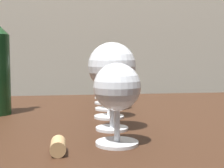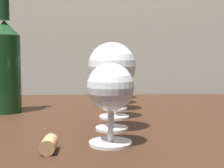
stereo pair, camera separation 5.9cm
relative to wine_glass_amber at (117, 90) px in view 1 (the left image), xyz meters
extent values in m
cube|color=#382114|center=(0.07, 0.26, -0.10)|extent=(1.17, 0.77, 0.03)
cylinder|color=white|center=(0.00, 0.00, -0.08)|extent=(0.07, 0.07, 0.00)
cylinder|color=white|center=(0.00, 0.00, -0.05)|extent=(0.01, 0.01, 0.06)
sphere|color=white|center=(0.00, 0.00, 0.00)|extent=(0.07, 0.07, 0.07)
ellipsoid|color=gold|center=(0.00, 0.00, 0.00)|extent=(0.06, 0.06, 0.03)
cylinder|color=white|center=(0.01, 0.10, -0.08)|extent=(0.06, 0.06, 0.00)
cylinder|color=white|center=(0.01, 0.10, -0.04)|extent=(0.01, 0.01, 0.08)
sphere|color=white|center=(0.01, 0.10, 0.03)|extent=(0.09, 0.09, 0.09)
ellipsoid|color=beige|center=(0.01, 0.10, 0.03)|extent=(0.08, 0.08, 0.03)
cylinder|color=white|center=(0.02, 0.22, -0.08)|extent=(0.07, 0.07, 0.00)
cylinder|color=white|center=(0.02, 0.22, -0.04)|extent=(0.01, 0.01, 0.08)
sphere|color=white|center=(0.02, 0.22, 0.03)|extent=(0.07, 0.07, 0.07)
ellipsoid|color=maroon|center=(0.02, 0.22, 0.02)|extent=(0.07, 0.07, 0.02)
cylinder|color=white|center=(0.03, 0.32, -0.08)|extent=(0.06, 0.06, 0.00)
cylinder|color=white|center=(0.03, 0.32, -0.04)|extent=(0.01, 0.01, 0.07)
sphere|color=white|center=(0.03, 0.32, 0.02)|extent=(0.08, 0.08, 0.08)
ellipsoid|color=#470A16|center=(0.03, 0.32, 0.02)|extent=(0.07, 0.07, 0.04)
cylinder|color=white|center=(0.03, 0.43, -0.08)|extent=(0.06, 0.06, 0.00)
cylinder|color=white|center=(0.03, 0.43, -0.05)|extent=(0.01, 0.01, 0.06)
sphere|color=white|center=(0.03, 0.43, 0.01)|extent=(0.07, 0.07, 0.07)
ellipsoid|color=#380711|center=(0.03, 0.43, 0.00)|extent=(0.07, 0.07, 0.02)
cylinder|color=white|center=(0.04, 0.54, -0.08)|extent=(0.06, 0.06, 0.00)
cylinder|color=white|center=(0.04, 0.54, -0.05)|extent=(0.01, 0.01, 0.07)
sphere|color=white|center=(0.04, 0.54, 0.01)|extent=(0.08, 0.08, 0.08)
ellipsoid|color=maroon|center=(0.04, 0.54, 0.02)|extent=(0.07, 0.07, 0.04)
cylinder|color=tan|center=(-0.09, -0.03, -0.07)|extent=(0.02, 0.04, 0.02)
camera|label=1|loc=(-0.08, -0.48, 0.05)|focal=51.75mm
camera|label=2|loc=(-0.02, -0.49, 0.05)|focal=51.75mm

